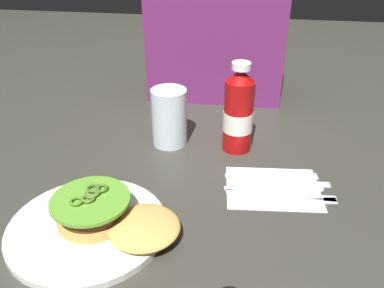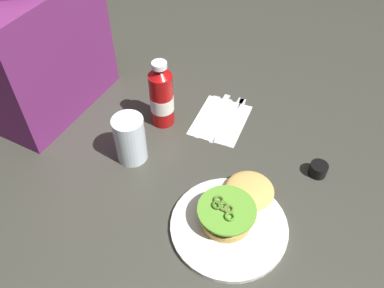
{
  "view_description": "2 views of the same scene",
  "coord_description": "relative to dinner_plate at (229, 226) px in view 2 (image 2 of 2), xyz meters",
  "views": [
    {
      "loc": [
        0.12,
        -0.6,
        0.47
      ],
      "look_at": [
        0.02,
        0.07,
        0.08
      ],
      "focal_mm": 37.94,
      "sensor_mm": 36.0,
      "label": 1
    },
    {
      "loc": [
        -0.59,
        -0.25,
        0.8
      ],
      "look_at": [
        0.02,
        0.07,
        0.05
      ],
      "focal_mm": 37.31,
      "sensor_mm": 36.0,
      "label": 2
    }
  ],
  "objects": [
    {
      "name": "table_knife",
      "position": [
        0.34,
        0.13,
        -0.0
      ],
      "size": [
        0.21,
        0.05,
        0.0
      ],
      "color": "silver",
      "rests_on": "napkin"
    },
    {
      "name": "condiment_cup",
      "position": [
        0.25,
        -0.13,
        0.01
      ],
      "size": [
        0.05,
        0.05,
        0.03
      ],
      "primitive_type": "cylinder",
      "color": "black",
      "rests_on": "ground_plane"
    },
    {
      "name": "burger_sandwich",
      "position": [
        0.04,
        0.01,
        0.03
      ],
      "size": [
        0.22,
        0.14,
        0.05
      ],
      "color": "tan",
      "rests_on": "dinner_plate"
    },
    {
      "name": "butter_knife",
      "position": [
        0.34,
        0.19,
        -0.0
      ],
      "size": [
        0.21,
        0.03,
        0.0
      ],
      "color": "silver",
      "rests_on": "napkin"
    },
    {
      "name": "steak_knife",
      "position": [
        0.34,
        0.15,
        -0.0
      ],
      "size": [
        0.21,
        0.02,
        0.0
      ],
      "color": "silver",
      "rests_on": "napkin"
    },
    {
      "name": "water_glass",
      "position": [
        0.08,
        0.31,
        0.06
      ],
      "size": [
        0.08,
        0.08,
        0.13
      ],
      "primitive_type": "cylinder",
      "color": "silver",
      "rests_on": "ground_plane"
    },
    {
      "name": "diner_person",
      "position": [
        0.16,
        0.63,
        0.22
      ],
      "size": [
        0.37,
        0.18,
        0.53
      ],
      "color": "#69235F",
      "rests_on": "ground_plane"
    },
    {
      "name": "napkin",
      "position": [
        0.31,
        0.17,
        -0.0
      ],
      "size": [
        0.19,
        0.15,
        0.0
      ],
      "primitive_type": "cube",
      "rotation": [
        0.0,
        0.0,
        0.09
      ],
      "color": "white",
      "rests_on": "ground_plane"
    },
    {
      "name": "dinner_plate",
      "position": [
        0.0,
        0.0,
        0.0
      ],
      "size": [
        0.27,
        0.27,
        0.01
      ],
      "primitive_type": "cylinder",
      "color": "silver",
      "rests_on": "ground_plane"
    },
    {
      "name": "ketchup_bottle",
      "position": [
        0.24,
        0.31,
        0.08
      ],
      "size": [
        0.07,
        0.07,
        0.2
      ],
      "color": "#A60D0E",
      "rests_on": "ground_plane"
    },
    {
      "name": "spoon_utensil",
      "position": [
        0.34,
        0.17,
        -0.0
      ],
      "size": [
        0.19,
        0.05,
        0.0
      ],
      "color": "silver",
      "rests_on": "napkin"
    },
    {
      "name": "fork_utensil",
      "position": [
        0.33,
        0.21,
        -0.0
      ],
      "size": [
        0.19,
        0.04,
        0.0
      ],
      "color": "silver",
      "rests_on": "napkin"
    },
    {
      "name": "ground_plane",
      "position": [
        0.13,
        0.11,
        -0.01
      ],
      "size": [
        3.0,
        3.0,
        0.0
      ],
      "primitive_type": "plane",
      "color": "#37372F"
    }
  ]
}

